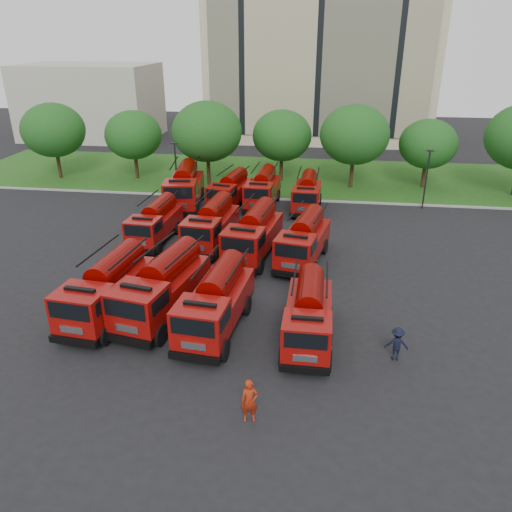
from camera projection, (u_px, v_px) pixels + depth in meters
The scene contains 31 objects.
ground at pixel (262, 293), 29.56m from camera, with size 140.00×140.00×0.00m, color black.
lawn at pixel (292, 176), 53.01m from camera, with size 70.00×16.00×0.12m, color #154813.
curb at pixel (286, 199), 45.69m from camera, with size 70.00×0.30×0.14m, color gray.
apartment_building at pixel (321, 44), 67.44m from camera, with size 30.00×14.18×25.00m.
side_building at pixel (91, 101), 70.90m from camera, with size 18.00×12.00×10.00m, color #ADA799.
tree_0 at pixel (53, 130), 50.29m from camera, with size 6.30×6.30×7.70m.
tree_1 at pixel (133, 135), 50.41m from camera, with size 5.71×5.71×6.98m.
tree_2 at pixel (207, 132), 47.74m from camera, with size 6.72×6.72×8.22m.
tree_3 at pixel (282, 136), 49.42m from camera, with size 5.88×5.88×7.19m.
tree_4 at pixel (355, 135), 46.98m from camera, with size 6.55×6.55×8.01m.
tree_5 at pixel (428, 144), 47.39m from camera, with size 5.46×5.46×6.68m.
lamp_post_0 at pixel (176, 167), 45.12m from camera, with size 0.60×0.25×5.11m.
lamp_post_1 at pixel (427, 176), 42.42m from camera, with size 0.60×0.25×5.11m.
fire_truck_0 at pixel (107, 288), 26.58m from camera, with size 3.21×7.38×3.26m.
fire_truck_1 at pixel (162, 287), 26.62m from camera, with size 3.88×7.73×3.37m.
fire_truck_2 at pixel (216, 302), 25.35m from camera, with size 3.11×7.22×3.19m.
fire_truck_3 at pixel (309, 314), 24.47m from camera, with size 2.41×6.46×2.93m.
fire_truck_4 at pixel (155, 222), 36.26m from camera, with size 2.64×6.50×2.91m.
fire_truck_5 at pixel (212, 224), 35.53m from camera, with size 3.04×7.12×3.16m.
fire_truck_6 at pixel (254, 233), 33.76m from camera, with size 3.48×7.48×3.28m.
fire_truck_7 at pixel (304, 240), 32.96m from camera, with size 3.59×7.15×3.11m.
fire_truck_8 at pixel (185, 187), 43.32m from camera, with size 3.71×8.06×3.54m.
fire_truck_9 at pixel (230, 190), 43.53m from camera, with size 3.24×6.64×2.89m.
fire_truck_10 at pixel (263, 189), 43.58m from camera, with size 2.74×6.88×3.08m.
fire_truck_11 at pixel (307, 193), 42.75m from camera, with size 2.51×6.50×2.93m.
firefighter_0 at pixel (250, 420), 19.92m from camera, with size 0.69×0.50×1.88m, color maroon.
firefighter_1 at pixel (220, 352), 24.11m from camera, with size 0.73×0.40×1.51m, color maroon.
firefighter_2 at pixel (294, 350), 24.24m from camera, with size 0.87×0.49×1.48m, color maroon.
firefighter_3 at pixel (395, 359), 23.60m from camera, with size 1.10×0.56×1.69m, color black.
firefighter_4 at pixel (184, 261), 33.59m from camera, with size 0.75×0.49×1.53m, color black.
firefighter_5 at pixel (307, 274), 31.85m from camera, with size 1.47×0.63×1.58m, color maroon.
Camera 1 is at (3.16, -25.84, 14.18)m, focal length 35.00 mm.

